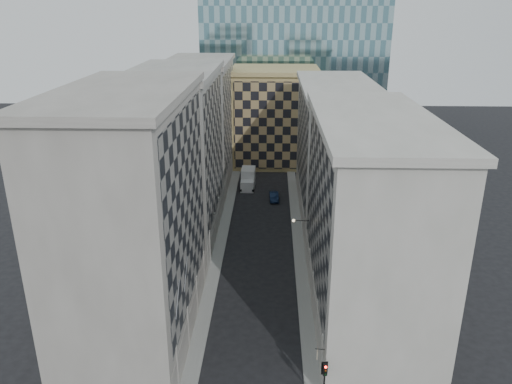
# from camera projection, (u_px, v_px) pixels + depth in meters

# --- Properties ---
(sidewalk_west) EXTENTS (1.50, 100.00, 0.15)m
(sidewalk_west) POSITION_uv_depth(u_px,v_px,m) (220.00, 243.00, 67.12)
(sidewalk_west) COLOR gray
(sidewalk_west) RESTS_ON ground
(sidewalk_east) EXTENTS (1.50, 100.00, 0.15)m
(sidewalk_east) POSITION_uv_depth(u_px,v_px,m) (299.00, 244.00, 66.79)
(sidewalk_east) COLOR gray
(sidewalk_east) RESTS_ON ground
(bldg_left_a) EXTENTS (10.80, 22.80, 23.70)m
(bldg_left_a) POSITION_uv_depth(u_px,v_px,m) (135.00, 220.00, 45.39)
(bldg_left_a) COLOR gray
(bldg_left_a) RESTS_ON ground
(bldg_left_b) EXTENTS (10.80, 22.80, 22.70)m
(bldg_left_b) POSITION_uv_depth(u_px,v_px,m) (178.00, 156.00, 66.15)
(bldg_left_b) COLOR gray
(bldg_left_b) RESTS_ON ground
(bldg_left_c) EXTENTS (10.80, 22.80, 21.70)m
(bldg_left_c) POSITION_uv_depth(u_px,v_px,m) (201.00, 123.00, 86.91)
(bldg_left_c) COLOR gray
(bldg_left_c) RESTS_ON ground
(bldg_right_a) EXTENTS (10.80, 26.80, 20.70)m
(bldg_right_a) POSITION_uv_depth(u_px,v_px,m) (366.00, 220.00, 48.98)
(bldg_right_a) COLOR #A7A499
(bldg_right_a) RESTS_ON ground
(bldg_right_b) EXTENTS (10.80, 28.80, 19.70)m
(bldg_right_b) POSITION_uv_depth(u_px,v_px,m) (335.00, 150.00, 74.40)
(bldg_right_b) COLOR #A7A499
(bldg_right_b) RESTS_ON ground
(tan_block) EXTENTS (16.80, 14.80, 18.80)m
(tan_block) POSITION_uv_depth(u_px,v_px,m) (275.00, 116.00, 99.06)
(tan_block) COLOR tan
(tan_block) RESTS_ON ground
(church_tower) EXTENTS (7.20, 7.20, 51.50)m
(church_tower) POSITION_uv_depth(u_px,v_px,m) (266.00, 21.00, 106.16)
(church_tower) COLOR #2A2521
(church_tower) RESTS_ON ground
(flagpoles_left) EXTENTS (0.10, 6.33, 2.33)m
(flagpoles_left) POSITION_uv_depth(u_px,v_px,m) (182.00, 286.00, 41.90)
(flagpoles_left) COLOR gray
(flagpoles_left) RESTS_ON ground
(bracket_lamp) EXTENTS (1.98, 0.36, 0.36)m
(bracket_lamp) POSITION_uv_depth(u_px,v_px,m) (295.00, 221.00, 59.05)
(bracket_lamp) COLOR black
(bracket_lamp) RESTS_ON ground
(traffic_light) EXTENTS (0.52, 0.47, 4.15)m
(traffic_light) POSITION_uv_depth(u_px,v_px,m) (325.00, 375.00, 38.77)
(traffic_light) COLOR black
(traffic_light) RESTS_ON sidewalk_east
(box_truck) EXTENTS (2.47, 5.85, 3.19)m
(box_truck) POSITION_uv_depth(u_px,v_px,m) (248.00, 179.00, 87.66)
(box_truck) COLOR silver
(box_truck) RESTS_ON ground
(dark_car) EXTENTS (1.65, 4.25, 1.38)m
(dark_car) POSITION_uv_depth(u_px,v_px,m) (274.00, 196.00, 81.92)
(dark_car) COLOR #0D1A32
(dark_car) RESTS_ON ground
(shop_sign) EXTENTS (0.81, 0.71, 0.78)m
(shop_sign) POSITION_uv_depth(u_px,v_px,m) (318.00, 353.00, 40.20)
(shop_sign) COLOR black
(shop_sign) RESTS_ON ground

